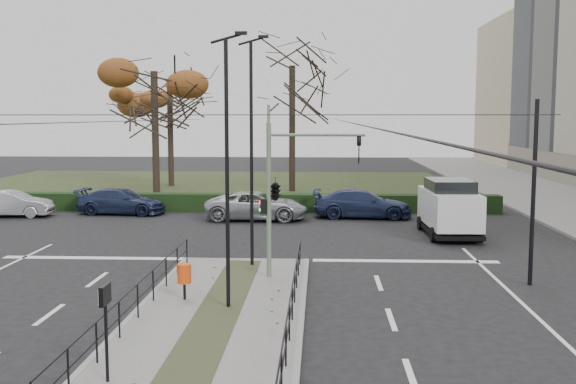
# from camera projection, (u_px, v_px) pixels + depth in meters

# --- Properties ---
(ground) EXTENTS (140.00, 140.00, 0.00)m
(ground) POSITION_uv_depth(u_px,v_px,m) (228.00, 297.00, 20.37)
(ground) COLOR black
(ground) RESTS_ON ground
(median_island) EXTENTS (4.40, 15.00, 0.14)m
(median_island) POSITION_uv_depth(u_px,v_px,m) (215.00, 320.00, 17.88)
(median_island) COLOR slate
(median_island) RESTS_ON ground
(sidewalk_east) EXTENTS (8.00, 90.00, 0.14)m
(sidewalk_east) POSITION_uv_depth(u_px,v_px,m) (568.00, 204.00, 41.34)
(sidewalk_east) COLOR slate
(sidewalk_east) RESTS_ON ground
(park) EXTENTS (38.00, 26.00, 0.10)m
(park) POSITION_uv_depth(u_px,v_px,m) (208.00, 186.00, 52.41)
(park) COLOR #232E17
(park) RESTS_ON ground
(hedge) EXTENTS (38.00, 1.00, 1.00)m
(hedge) POSITION_uv_depth(u_px,v_px,m) (169.00, 202.00, 39.06)
(hedge) COLOR black
(hedge) RESTS_ON ground
(median_railing) EXTENTS (4.14, 13.24, 0.92)m
(median_railing) POSITION_uv_depth(u_px,v_px,m) (214.00, 288.00, 17.68)
(median_railing) COLOR black
(median_railing) RESTS_ON median_island
(catenary) EXTENTS (20.00, 34.00, 6.00)m
(catenary) POSITION_uv_depth(u_px,v_px,m) (234.00, 180.00, 21.59)
(catenary) COLOR black
(catenary) RESTS_ON ground
(traffic_light) EXTENTS (3.47, 1.97, 5.10)m
(traffic_light) POSITION_uv_depth(u_px,v_px,m) (278.00, 188.00, 22.15)
(traffic_light) COLOR slate
(traffic_light) RESTS_ON median_island
(litter_bin) EXTENTS (0.41, 0.41, 1.05)m
(litter_bin) POSITION_uv_depth(u_px,v_px,m) (184.00, 274.00, 19.55)
(litter_bin) COLOR black
(litter_bin) RESTS_ON median_island
(info_panel) EXTENTS (0.11, 0.52, 1.99)m
(info_panel) POSITION_uv_depth(u_px,v_px,m) (105.00, 306.00, 13.39)
(info_panel) COLOR black
(info_panel) RESTS_ON median_island
(streetlamp_median_near) EXTENTS (0.63, 0.13, 7.57)m
(streetlamp_median_near) POSITION_uv_depth(u_px,v_px,m) (228.00, 170.00, 18.42)
(streetlamp_median_near) COLOR black
(streetlamp_median_near) RESTS_ON median_island
(streetlamp_median_far) EXTENTS (0.68, 0.14, 8.10)m
(streetlamp_median_far) POSITION_uv_depth(u_px,v_px,m) (252.00, 150.00, 23.69)
(streetlamp_median_far) COLOR black
(streetlamp_median_far) RESTS_ON median_island
(parked_car_second) EXTENTS (4.40, 1.86, 1.41)m
(parked_car_second) POSITION_uv_depth(u_px,v_px,m) (12.00, 204.00, 36.60)
(parked_car_second) COLOR #989A9F
(parked_car_second) RESTS_ON ground
(parked_car_third) EXTENTS (5.10, 2.50, 1.43)m
(parked_car_third) POSITION_uv_depth(u_px,v_px,m) (122.00, 201.00, 37.64)
(parked_car_third) COLOR #1E2747
(parked_car_third) RESTS_ON ground
(parked_car_fourth) EXTENTS (5.40, 2.53, 1.49)m
(parked_car_fourth) POSITION_uv_depth(u_px,v_px,m) (257.00, 206.00, 35.53)
(parked_car_fourth) COLOR #989A9F
(parked_car_fourth) RESTS_ON ground
(white_van) EXTENTS (2.37, 5.01, 2.59)m
(white_van) POSITION_uv_depth(u_px,v_px,m) (449.00, 207.00, 30.73)
(white_van) COLOR silver
(white_van) RESTS_ON ground
(rust_tree) EXTENTS (9.25, 9.25, 10.07)m
(rust_tree) POSITION_uv_depth(u_px,v_px,m) (170.00, 86.00, 51.20)
(rust_tree) COLOR black
(rust_tree) RESTS_ON park
(bare_tree_center) EXTENTS (6.77, 6.77, 11.82)m
(bare_tree_center) POSITION_uv_depth(u_px,v_px,m) (292.00, 75.00, 47.51)
(bare_tree_center) COLOR black
(bare_tree_center) RESTS_ON park
(bare_tree_near) EXTENTS (6.65, 6.65, 10.76)m
(bare_tree_near) POSITION_uv_depth(u_px,v_px,m) (154.00, 81.00, 41.38)
(bare_tree_near) COLOR black
(bare_tree_near) RESTS_ON park
(parked_car_fifth) EXTENTS (5.34, 2.36, 1.53)m
(parked_car_fifth) POSITION_uv_depth(u_px,v_px,m) (362.00, 204.00, 36.25)
(parked_car_fifth) COLOR #1E2747
(parked_car_fifth) RESTS_ON ground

